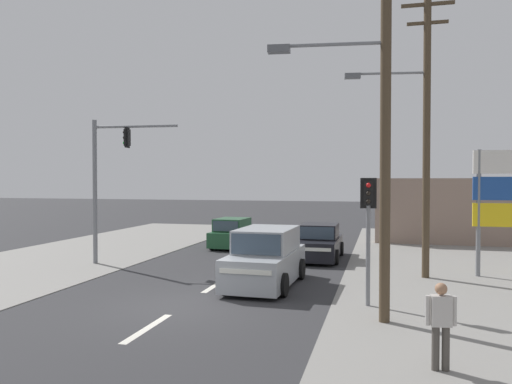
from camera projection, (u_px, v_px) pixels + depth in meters
ground_plane at (181, 307)px, 13.70m from camera, size 140.00×140.00×0.00m
lane_dash_near at (148, 328)px, 11.76m from camera, size 0.20×2.40×0.01m
lane_dash_mid at (216, 285)px, 16.61m from camera, size 0.20×2.40×0.01m
lane_dash_far at (253, 261)px, 21.45m from camera, size 0.20×2.40×0.01m
kerb_left_verge at (20, 268)px, 19.66m from camera, size 8.00×40.00×0.02m
utility_pole_foreground_right at (380, 114)px, 12.12m from camera, size 3.78×0.59×9.49m
utility_pole_midground_right at (423, 125)px, 17.67m from camera, size 3.77×0.68×10.15m
traffic_signal_mast at (107, 172)px, 20.67m from camera, size 3.68×0.45×6.00m
pedestal_signal_right_kerb at (368, 219)px, 13.73m from camera, size 0.44×0.29×3.56m
shopping_plaza_sign at (504, 195)px, 17.75m from camera, size 2.10×0.16×4.60m
shopfront_wall_far at (491, 212)px, 26.48m from camera, size 12.00×1.00×3.60m
suv_kerbside_parked at (266, 259)px, 16.56m from camera, size 2.17×4.59×1.90m
hatchback_receding_far at (234, 234)px, 25.90m from camera, size 1.94×3.72×1.53m
sedan_oncoming_mid at (319, 243)px, 22.04m from camera, size 1.89×4.24×1.56m
pedestrian_at_kerb at (441, 321)px, 9.08m from camera, size 0.55×0.27×1.63m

